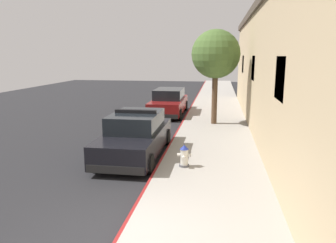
% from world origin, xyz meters
% --- Properties ---
extents(ground_plane, '(29.72, 60.00, 0.20)m').
position_xyz_m(ground_plane, '(-4.35, 10.00, -0.10)').
color(ground_plane, '#232326').
extents(sidewalk_pavement, '(3.30, 60.00, 0.14)m').
position_xyz_m(sidewalk_pavement, '(1.65, 10.00, 0.07)').
color(sidewalk_pavement, '#9E9991').
rests_on(sidewalk_pavement, ground).
extents(curb_painted_edge, '(0.08, 60.00, 0.14)m').
position_xyz_m(curb_painted_edge, '(-0.04, 10.00, 0.07)').
color(curb_painted_edge, maroon).
rests_on(curb_painted_edge, ground).
extents(storefront_building, '(5.80, 24.54, 5.83)m').
position_xyz_m(storefront_building, '(6.08, 9.85, 2.93)').
color(storefront_building, tan).
rests_on(storefront_building, ground).
extents(police_cruiser, '(1.94, 4.84, 1.68)m').
position_xyz_m(police_cruiser, '(-1.10, 5.56, 0.74)').
color(police_cruiser, black).
rests_on(police_cruiser, ground).
extents(parked_car_silver_ahead, '(1.94, 4.84, 1.56)m').
position_xyz_m(parked_car_silver_ahead, '(-1.21, 14.06, 0.74)').
color(parked_car_silver_ahead, maroon).
rests_on(parked_car_silver_ahead, ground).
extents(fire_hydrant, '(0.44, 0.40, 0.76)m').
position_xyz_m(fire_hydrant, '(0.79, 4.26, 0.49)').
color(fire_hydrant, '#4C4C51').
rests_on(fire_hydrant, sidewalk_pavement).
extents(street_tree, '(2.40, 2.40, 4.70)m').
position_xyz_m(street_tree, '(1.60, 11.06, 3.61)').
color(street_tree, brown).
rests_on(street_tree, sidewalk_pavement).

